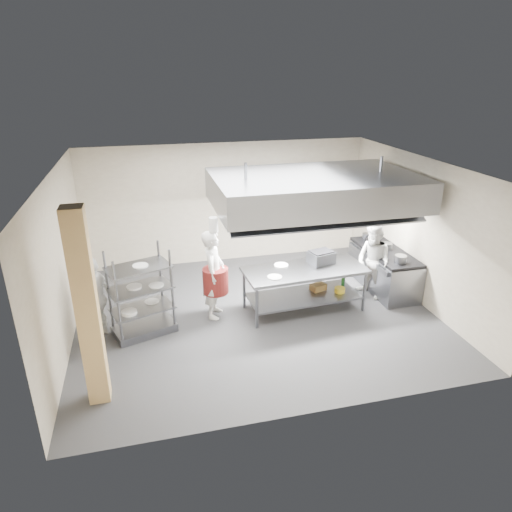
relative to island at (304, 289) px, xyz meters
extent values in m
plane|color=#2E2E30|center=(-1.00, 0.04, -0.46)|extent=(7.00, 7.00, 0.00)
plane|color=silver|center=(-1.00, 0.04, 2.54)|extent=(7.00, 7.00, 0.00)
plane|color=tan|center=(-1.00, 3.04, 1.04)|extent=(7.00, 0.00, 7.00)
plane|color=tan|center=(-4.50, 0.04, 1.04)|extent=(0.00, 6.00, 6.00)
plane|color=tan|center=(2.50, 0.04, 1.04)|extent=(0.00, 6.00, 6.00)
cube|color=#E2B673|center=(-3.90, -1.86, 1.04)|extent=(0.30, 0.30, 3.00)
cube|color=gray|center=(0.30, 0.44, 1.94)|extent=(4.00, 2.50, 0.60)
cube|color=white|center=(-0.60, 0.44, 1.62)|extent=(1.60, 0.12, 0.04)
cube|color=white|center=(1.20, 0.44, 1.62)|extent=(1.60, 0.12, 0.04)
cube|color=gray|center=(0.80, 2.88, 1.04)|extent=(1.50, 0.28, 0.04)
cube|color=gray|center=(0.00, 0.00, 0.42)|extent=(2.51, 1.17, 0.06)
cube|color=slate|center=(0.00, 0.00, -0.16)|extent=(2.31, 1.06, 0.04)
cube|color=gray|center=(2.08, 0.54, -0.04)|extent=(0.80, 2.00, 0.84)
cube|color=black|center=(2.08, 0.54, 0.41)|extent=(0.78, 1.96, 0.06)
imported|color=white|center=(-1.81, 0.20, 0.45)|extent=(0.63, 0.76, 1.80)
imported|color=silver|center=(1.60, 0.18, 0.36)|extent=(0.82, 0.94, 1.64)
imported|color=white|center=(-4.00, -0.08, 0.34)|extent=(0.66, 1.01, 1.59)
cube|color=slate|center=(0.42, 0.21, 0.57)|extent=(0.57, 0.49, 0.24)
cube|color=#9C6A3E|center=(0.37, 0.15, -0.07)|extent=(0.36, 0.29, 0.13)
cylinder|color=gray|center=(2.12, 0.57, 0.52)|extent=(0.23, 0.23, 0.16)
cylinder|color=white|center=(-3.21, -0.12, 0.08)|extent=(0.28, 0.28, 0.05)
camera|label=1|loc=(-2.97, -7.85, 4.16)|focal=32.00mm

